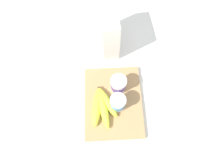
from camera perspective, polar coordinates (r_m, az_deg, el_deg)
ground_plane at (r=0.95m, az=0.33°, el=-7.77°), size 2.40×2.40×0.00m
cutting_board at (r=0.94m, az=0.33°, el=-7.60°), size 0.33×0.26×0.02m
cereal_box at (r=0.97m, az=-0.99°, el=12.33°), size 0.20×0.10×0.25m
yogurt_cup_front at (r=0.91m, az=1.74°, el=-2.77°), size 0.07×0.07×0.09m
yogurt_cup_back at (r=0.88m, az=1.62°, el=-7.84°), size 0.07×0.07×0.09m
banana_bunch at (r=0.91m, az=-2.72°, el=-8.63°), size 0.19×0.13×0.03m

